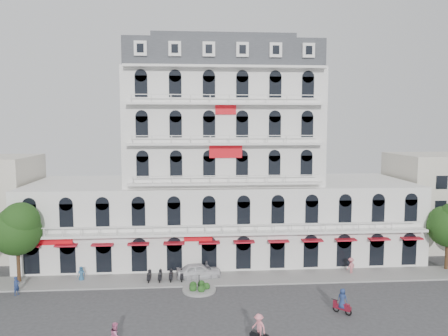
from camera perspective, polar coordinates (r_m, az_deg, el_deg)
ground at (r=38.00m, az=1.68°, el=-18.96°), size 120.00×120.00×0.00m
sidewalk at (r=46.27m, az=0.50°, el=-14.22°), size 53.00×4.00×0.16m
main_building at (r=52.79m, az=-0.29°, el=-0.69°), size 45.00×15.00×25.80m
flank_building_east at (r=64.64m, az=27.22°, el=-3.69°), size 14.00×10.00×12.00m
traffic_island at (r=43.27m, az=-3.27°, el=-15.43°), size 3.20×3.20×1.60m
parked_scooter_row at (r=46.05m, az=-7.64°, el=-14.48°), size 4.40×1.80×1.10m
tree_west_inner at (r=48.22m, az=-25.40°, el=-7.03°), size 4.76×4.76×8.25m
parked_car at (r=46.37m, az=-3.31°, el=-13.26°), size 4.86×2.49×1.58m
rider_east at (r=39.52m, az=15.20°, el=-16.43°), size 1.32×1.29×2.19m
rider_center at (r=33.52m, az=4.57°, el=-20.16°), size 1.30×1.39×2.34m
pedestrian_left at (r=47.73m, az=-18.15°, el=-13.01°), size 0.80×0.56×1.54m
pedestrian_mid at (r=46.35m, az=-2.28°, el=-13.11°), size 1.14×0.85×1.81m
pedestrian_right at (r=49.26m, az=16.24°, el=-12.20°), size 1.34×1.17×1.80m
pedestrian_far at (r=46.31m, az=-25.48°, el=-13.72°), size 0.69×0.77×1.77m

